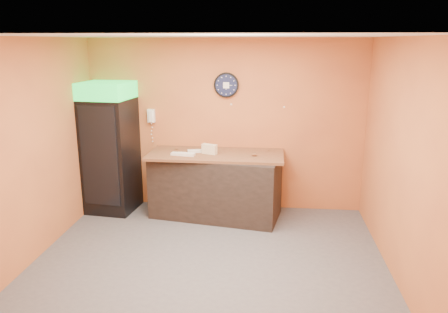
# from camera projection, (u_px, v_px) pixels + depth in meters

# --- Properties ---
(floor) EXTENTS (4.50, 4.50, 0.00)m
(floor) POSITION_uv_depth(u_px,v_px,m) (209.00, 262.00, 5.61)
(floor) COLOR #47474C
(floor) RESTS_ON ground
(back_wall) EXTENTS (4.50, 0.02, 2.80)m
(back_wall) POSITION_uv_depth(u_px,v_px,m) (225.00, 125.00, 7.17)
(back_wall) COLOR #C87138
(back_wall) RESTS_ON floor
(left_wall) EXTENTS (0.02, 4.00, 2.80)m
(left_wall) POSITION_uv_depth(u_px,v_px,m) (31.00, 152.00, 5.48)
(left_wall) COLOR #C87138
(left_wall) RESTS_ON floor
(right_wall) EXTENTS (0.02, 4.00, 2.80)m
(right_wall) POSITION_uv_depth(u_px,v_px,m) (402.00, 162.00, 5.02)
(right_wall) COLOR #C87138
(right_wall) RESTS_ON floor
(ceiling) EXTENTS (4.50, 4.00, 0.02)m
(ceiling) POSITION_uv_depth(u_px,v_px,m) (207.00, 36.00, 4.89)
(ceiling) COLOR white
(ceiling) RESTS_ON back_wall
(beverage_cooler) EXTENTS (0.82, 0.83, 2.12)m
(beverage_cooler) POSITION_uv_depth(u_px,v_px,m) (110.00, 150.00, 7.07)
(beverage_cooler) COLOR black
(beverage_cooler) RESTS_ON floor
(prep_counter) EXTENTS (2.11, 1.20, 1.00)m
(prep_counter) POSITION_uv_depth(u_px,v_px,m) (216.00, 186.00, 6.99)
(prep_counter) COLOR black
(prep_counter) RESTS_ON floor
(wall_clock) EXTENTS (0.40, 0.06, 0.40)m
(wall_clock) POSITION_uv_depth(u_px,v_px,m) (226.00, 85.00, 6.97)
(wall_clock) COLOR black
(wall_clock) RESTS_ON back_wall
(wall_phone) EXTENTS (0.12, 0.11, 0.22)m
(wall_phone) POSITION_uv_depth(u_px,v_px,m) (151.00, 116.00, 7.21)
(wall_phone) COLOR white
(wall_phone) RESTS_ON back_wall
(butcher_paper) EXTENTS (2.13, 0.93, 0.04)m
(butcher_paper) POSITION_uv_depth(u_px,v_px,m) (216.00, 155.00, 6.85)
(butcher_paper) COLOR brown
(butcher_paper) RESTS_ON prep_counter
(sub_roll_stack) EXTENTS (0.25, 0.17, 0.15)m
(sub_roll_stack) POSITION_uv_depth(u_px,v_px,m) (209.00, 149.00, 6.80)
(sub_roll_stack) COLOR beige
(sub_roll_stack) RESTS_ON butcher_paper
(wrapped_sandwich_left) EXTENTS (0.27, 0.14, 0.04)m
(wrapped_sandwich_left) POSITION_uv_depth(u_px,v_px,m) (179.00, 154.00, 6.74)
(wrapped_sandwich_left) COLOR silver
(wrapped_sandwich_left) RESTS_ON butcher_paper
(wrapped_sandwich_mid) EXTENTS (0.29, 0.15, 0.04)m
(wrapped_sandwich_mid) POSITION_uv_depth(u_px,v_px,m) (186.00, 154.00, 6.71)
(wrapped_sandwich_mid) COLOR silver
(wrapped_sandwich_mid) RESTS_ON butcher_paper
(wrapped_sandwich_right) EXTENTS (0.27, 0.16, 0.04)m
(wrapped_sandwich_right) POSITION_uv_depth(u_px,v_px,m) (196.00, 151.00, 6.92)
(wrapped_sandwich_right) COLOR silver
(wrapped_sandwich_right) RESTS_ON butcher_paper
(kitchen_tool) EXTENTS (0.06, 0.06, 0.06)m
(kitchen_tool) POSITION_uv_depth(u_px,v_px,m) (208.00, 150.00, 6.93)
(kitchen_tool) COLOR silver
(kitchen_tool) RESTS_ON butcher_paper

